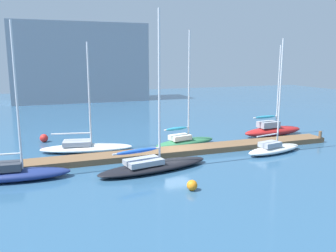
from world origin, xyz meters
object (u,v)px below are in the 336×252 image
sailboat_5 (273,130)px  mooring_buoy_red (44,138)px  harbor_building_distant (80,63)px  sailboat_1 (86,147)px  sailboat_4 (274,147)px  sailboat_0 (16,173)px  sailboat_3 (185,140)px  sailboat_2 (153,164)px  mooring_buoy_orange (192,185)px

sailboat_5 → mooring_buoy_red: size_ratio=11.99×
harbor_building_distant → sailboat_1: bearing=-96.1°
sailboat_1 → sailboat_4: sailboat_4 is taller
sailboat_1 → sailboat_5: sailboat_1 is taller
sailboat_0 → sailboat_3: size_ratio=0.99×
sailboat_2 → mooring_buoy_orange: (1.06, -4.46, -0.16)m
sailboat_0 → mooring_buoy_orange: (10.01, -5.51, -0.22)m
mooring_buoy_orange → sailboat_1: bearing=113.0°
sailboat_2 → sailboat_4: bearing=-5.3°
sailboat_2 → sailboat_4: size_ratio=1.18×
sailboat_1 → mooring_buoy_orange: (4.84, -11.40, -0.10)m
sailboat_3 → harbor_building_distant: bearing=85.2°
sailboat_0 → sailboat_5: bearing=18.2°
sailboat_1 → sailboat_5: bearing=10.0°
sailboat_2 → mooring_buoy_orange: sailboat_2 is taller
sailboat_0 → sailboat_2: sailboat_2 is taller
sailboat_0 → sailboat_5: sailboat_0 is taller
sailboat_0 → harbor_building_distant: 45.05m
sailboat_4 → sailboat_5: size_ratio=1.03×
sailboat_2 → sailboat_5: size_ratio=1.22×
sailboat_2 → mooring_buoy_red: bearing=110.4°
sailboat_0 → mooring_buoy_orange: sailboat_0 is taller
sailboat_0 → sailboat_1: size_ratio=1.11×
sailboat_0 → sailboat_1: 7.84m
sailboat_0 → sailboat_2: bearing=-1.8°
sailboat_4 → harbor_building_distant: bearing=91.9°
mooring_buoy_orange → sailboat_4: bearing=29.0°
sailboat_0 → sailboat_1: (5.18, 5.89, -0.11)m
sailboat_5 → mooring_buoy_red: (-22.01, 5.05, -0.26)m
sailboat_5 → harbor_building_distant: size_ratio=0.38×
sailboat_4 → mooring_buoy_orange: (-9.87, -5.46, -0.16)m
mooring_buoy_red → harbor_building_distant: size_ratio=0.03×
sailboat_5 → mooring_buoy_orange: sailboat_5 is taller
sailboat_2 → mooring_buoy_orange: bearing=-87.2°
sailboat_0 → mooring_buoy_red: 10.90m
sailboat_2 → sailboat_5: (14.97, 6.73, 0.16)m
sailboat_2 → sailboat_3: (4.87, 5.81, 0.07)m
sailboat_4 → mooring_buoy_orange: size_ratio=14.44×
sailboat_1 → harbor_building_distant: harbor_building_distant is taller
sailboat_4 → mooring_buoy_red: sailboat_4 is taller
sailboat_4 → sailboat_1: bearing=146.1°
sailboat_3 → mooring_buoy_red: (-11.91, 5.97, -0.17)m
sailboat_2 → harbor_building_distant: bearing=79.2°
mooring_buoy_red → sailboat_1: bearing=-56.0°
sailboat_4 → mooring_buoy_red: size_ratio=12.34×
sailboat_0 → sailboat_4: size_ratio=1.08×
sailboat_3 → sailboat_4: 7.74m
mooring_buoy_red → mooring_buoy_orange: mooring_buoy_red is taller
sailboat_0 → sailboat_3: 14.62m
sailboat_0 → sailboat_4: 19.89m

